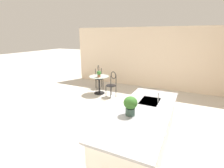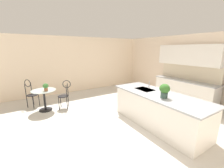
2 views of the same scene
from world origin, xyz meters
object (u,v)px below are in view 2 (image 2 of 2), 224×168
at_px(chair_near_window, 65,93).
at_px(chair_by_island, 31,92).
at_px(potted_plant_counter_near, 165,90).
at_px(potted_plant_on_table, 46,87).
at_px(bistro_table, 44,98).

relative_size(chair_near_window, chair_by_island, 1.00).
bearing_deg(potted_plant_counter_near, chair_by_island, -142.71).
relative_size(potted_plant_on_table, potted_plant_counter_near, 0.70).
bearing_deg(bistro_table, chair_near_window, 75.69).
distance_m(chair_near_window, potted_plant_on_table, 0.67).
bearing_deg(bistro_table, potted_plant_on_table, 29.41).
xyz_separation_m(chair_near_window, potted_plant_on_table, (-0.05, -0.59, 0.31)).
relative_size(chair_by_island, potted_plant_counter_near, 2.86).
distance_m(bistro_table, potted_plant_on_table, 0.46).
relative_size(bistro_table, chair_by_island, 0.77).
relative_size(bistro_table, chair_near_window, 0.77).
distance_m(chair_near_window, potted_plant_counter_near, 3.43).
xyz_separation_m(bistro_table, chair_by_island, (-0.63, -0.37, 0.13)).
height_order(potted_plant_on_table, potted_plant_counter_near, potted_plant_counter_near).
relative_size(bistro_table, potted_plant_counter_near, 2.20).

